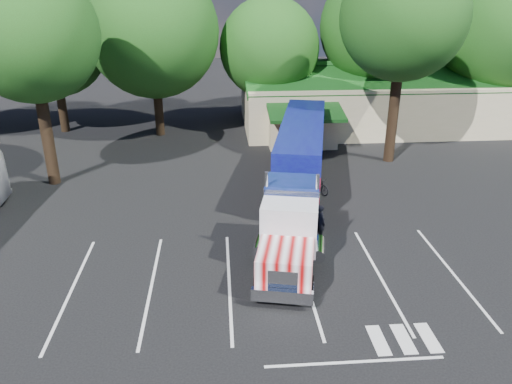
{
  "coord_description": "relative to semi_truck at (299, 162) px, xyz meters",
  "views": [
    {
      "loc": [
        -0.24,
        -23.63,
        11.56
      ],
      "look_at": [
        1.49,
        -1.14,
        2.0
      ],
      "focal_mm": 35.0,
      "sensor_mm": 36.0,
      "label": 1
    }
  ],
  "objects": [
    {
      "name": "ground",
      "position": [
        -4.18,
        -2.3,
        -2.29
      ],
      "size": [
        120.0,
        120.0,
        0.0
      ],
      "primitive_type": "plane",
      "color": "black",
      "rests_on": "ground"
    },
    {
      "name": "event_hall",
      "position": [
        9.56,
        15.51,
        -0.08
      ],
      "size": [
        24.2,
        14.12,
        5.55
      ],
      "color": "beige",
      "rests_on": "ground"
    },
    {
      "name": "tree_row_b",
      "position": [
        -17.18,
        15.5,
        4.84
      ],
      "size": [
        8.4,
        8.4,
        11.35
      ],
      "color": "black",
      "rests_on": "ground"
    },
    {
      "name": "tree_row_c",
      "position": [
        -9.18,
        13.9,
        5.74
      ],
      "size": [
        10.0,
        10.0,
        13.05
      ],
      "color": "black",
      "rests_on": "ground"
    },
    {
      "name": "tree_row_d",
      "position": [
        -0.18,
        15.2,
        4.29
      ],
      "size": [
        8.0,
        8.0,
        10.6
      ],
      "color": "black",
      "rests_on": "ground"
    },
    {
      "name": "tree_row_e",
      "position": [
        8.82,
        15.7,
        5.79
      ],
      "size": [
        9.6,
        9.6,
        12.9
      ],
      "color": "black",
      "rests_on": "ground"
    },
    {
      "name": "tree_row_f",
      "position": [
        18.82,
        14.5,
        5.5
      ],
      "size": [
        10.4,
        10.4,
        13.0
      ],
      "color": "black",
      "rests_on": "ground"
    },
    {
      "name": "tree_near_left",
      "position": [
        -14.68,
        3.7,
        6.52
      ],
      "size": [
        7.6,
        7.6,
        12.65
      ],
      "color": "black",
      "rests_on": "ground"
    },
    {
      "name": "tree_near_right",
      "position": [
        7.32,
        6.2,
        7.17
      ],
      "size": [
        8.0,
        8.0,
        13.5
      ],
      "color": "black",
      "rests_on": "ground"
    },
    {
      "name": "semi_truck",
      "position": [
        0.0,
        0.0,
        0.0
      ],
      "size": [
        6.42,
        19.42,
        4.06
      ],
      "rotation": [
        0.0,
        0.0,
        -0.21
      ],
      "color": "black",
      "rests_on": "ground"
    },
    {
      "name": "woman",
      "position": [
        0.32,
        -4.74,
        -1.4
      ],
      "size": [
        0.63,
        0.76,
        1.78
      ],
      "primitive_type": "imported",
      "rotation": [
        0.0,
        0.0,
        1.93
      ],
      "color": "black",
      "rests_on": "ground"
    },
    {
      "name": "bicycle",
      "position": [
        1.32,
        0.96,
        -1.8
      ],
      "size": [
        1.49,
        1.98,
        1.0
      ],
      "primitive_type": "imported",
      "rotation": [
        0.0,
        0.0,
        0.5
      ],
      "color": "black",
      "rests_on": "ground"
    },
    {
      "name": "silver_sedan",
      "position": [
        0.82,
        11.7,
        -1.64
      ],
      "size": [
        4.15,
        2.16,
        1.3
      ],
      "primitive_type": "imported",
      "rotation": [
        0.0,
        0.0,
        1.36
      ],
      "color": "#95969C",
      "rests_on": "ground"
    }
  ]
}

